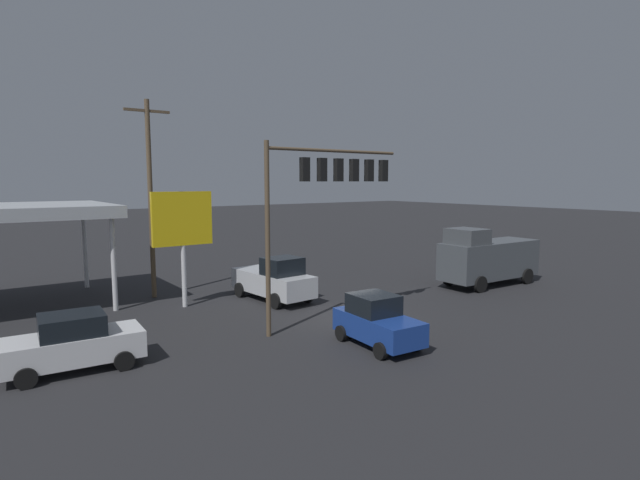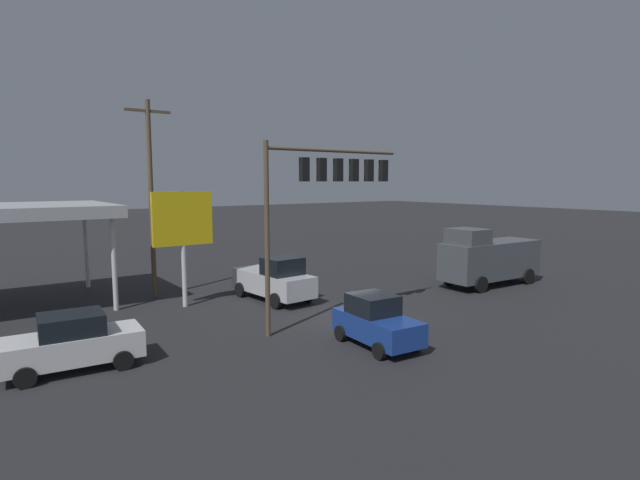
# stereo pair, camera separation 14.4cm
# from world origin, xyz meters

# --- Properties ---
(ground_plane) EXTENTS (200.00, 200.00, 0.00)m
(ground_plane) POSITION_xyz_m (0.00, 0.00, 0.00)
(ground_plane) COLOR #262628
(traffic_signal_assembly) EXTENTS (6.98, 0.43, 7.95)m
(traffic_signal_assembly) POSITION_xyz_m (1.24, 0.16, 6.19)
(traffic_signal_assembly) COLOR brown
(traffic_signal_assembly) RESTS_ON ground
(utility_pole) EXTENTS (2.40, 0.26, 10.62)m
(utility_pole) POSITION_xyz_m (5.78, -9.55, 5.60)
(utility_pole) COLOR brown
(utility_pole) RESTS_ON ground
(price_sign) EXTENTS (3.05, 0.27, 5.83)m
(price_sign) POSITION_xyz_m (5.19, -6.54, 4.27)
(price_sign) COLOR silver
(price_sign) RESTS_ON ground
(pickup_parked) EXTENTS (2.58, 5.34, 2.40)m
(pickup_parked) POSITION_xyz_m (0.80, -5.04, 1.11)
(pickup_parked) COLOR silver
(pickup_parked) RESTS_ON ground
(hatchback_crossing) EXTENTS (2.18, 3.91, 1.97)m
(hatchback_crossing) POSITION_xyz_m (1.38, 3.64, 0.95)
(hatchback_crossing) COLOR navy
(hatchback_crossing) RESTS_ON ground
(sedan_waiting) EXTENTS (4.52, 2.31, 1.93)m
(sedan_waiting) POSITION_xyz_m (11.39, -0.46, 0.95)
(sedan_waiting) COLOR silver
(sedan_waiting) RESTS_ON ground
(delivery_truck) EXTENTS (6.90, 2.80, 3.58)m
(delivery_truck) POSITION_xyz_m (-11.74, -0.75, 1.69)
(delivery_truck) COLOR #474C51
(delivery_truck) RESTS_ON ground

